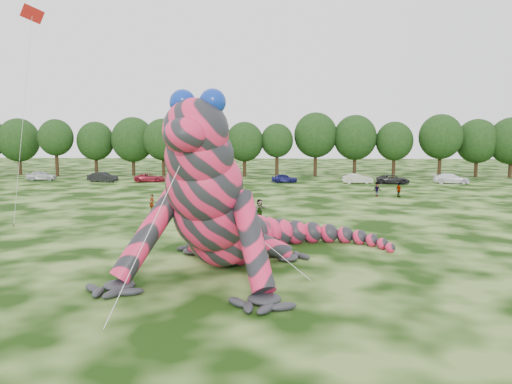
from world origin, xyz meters
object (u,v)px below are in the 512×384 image
object	(u,v)px
tree_8	(245,149)
car_7	(451,179)
tree_2	(19,147)
tree_15	(511,147)
flying_kite	(31,30)
tree_3	(56,148)
spectator_5	(260,210)
spectator_0	(152,203)
inflatable_gecko	(230,181)
tree_4	(96,148)
car_6	(393,179)
car_5	(357,179)
tree_11	(355,146)
tree_13	(440,146)
tree_7	(209,148)
car_2	(150,178)
spectator_2	(377,189)
tree_5	(133,146)
spectator_3	(399,190)
car_0	(42,176)
car_1	(103,177)
tree_14	(477,148)
tree_10	(316,144)
spectator_1	(198,194)
tree_9	(277,150)
tree_12	(394,149)
car_3	(222,178)
tree_6	(163,148)

from	to	relation	value
tree_8	car_7	xyz separation A→B (m)	(30.00, -9.83, -3.76)
tree_2	tree_8	xyz separation A→B (m)	(38.80, -1.78, -0.35)
tree_15	car_7	xyz separation A→B (m)	(-12.69, -10.62, -4.10)
flying_kite	tree_3	world-z (taller)	flying_kite
spectator_5	spectator_0	size ratio (longest dim) A/B	1.08
inflatable_gecko	flying_kite	xyz separation A→B (m)	(-14.39, 7.93, 9.47)
tree_4	car_6	bearing A→B (deg)	-14.82
car_5	tree_11	bearing A→B (deg)	-8.40
car_6	tree_13	bearing A→B (deg)	-33.04
inflatable_gecko	tree_3	world-z (taller)	tree_3
tree_7	car_2	size ratio (longest dim) A/B	2.09
tree_4	car_7	size ratio (longest dim) A/B	1.85
tree_7	spectator_2	distance (m)	34.10
tree_5	car_6	xyz separation A→B (m)	(40.62, -12.20, -4.26)
spectator_3	spectator_2	xyz separation A→B (m)	(-2.26, 0.50, 0.04)
car_0	car_1	bearing A→B (deg)	-111.22
tree_2	spectator_2	xyz separation A→B (m)	(55.68, -27.06, -4.00)
tree_13	tree_14	size ratio (longest dim) A/B	1.08
tree_10	car_0	distance (m)	43.07
tree_4	spectator_0	world-z (taller)	tree_4
tree_10	spectator_5	bearing A→B (deg)	-99.35
tree_11	spectator_1	world-z (taller)	tree_11
tree_9	tree_13	world-z (taller)	tree_13
tree_9	spectator_2	xyz separation A→B (m)	(11.60, -25.64, -3.52)
tree_9	spectator_2	world-z (taller)	tree_9
tree_12	spectator_2	bearing A→B (deg)	-105.76
tree_11	tree_3	bearing A→B (deg)	-178.70
spectator_5	spectator_1	bearing A→B (deg)	65.03
car_0	car_6	distance (m)	51.85
tree_10	tree_5	bearing A→B (deg)	-179.73
tree_8	car_3	bearing A→B (deg)	-103.94
car_6	tree_8	bearing A→B (deg)	72.14
tree_4	spectator_0	distance (m)	44.50
flying_kite	spectator_3	world-z (taller)	flying_kite
tree_9	car_2	xyz separation A→B (m)	(-18.29, -10.25, -3.71)
spectator_3	spectator_0	xyz separation A→B (m)	(-24.44, -11.99, 0.02)
tree_4	tree_6	world-z (taller)	tree_6
tree_15	car_3	distance (m)	46.68
tree_11	car_0	bearing A→B (deg)	-168.88
tree_4	tree_6	bearing A→B (deg)	-9.53
tree_10	car_3	world-z (taller)	tree_10
tree_15	car_0	xyz separation A→B (m)	(-72.77, -9.03, -4.09)
tree_13	car_2	world-z (taller)	tree_13
tree_13	car_5	size ratio (longest dim) A/B	2.40
tree_4	tree_13	world-z (taller)	tree_13
tree_8	spectator_1	size ratio (longest dim) A/B	4.91
car_2	car_6	world-z (taller)	car_6
tree_12	tree_14	xyz separation A→B (m)	(13.45, 0.98, 0.21)
tree_5	tree_2	bearing A→B (deg)	179.06
tree_3	car_3	xyz separation A→B (m)	(28.99, -10.20, -4.00)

